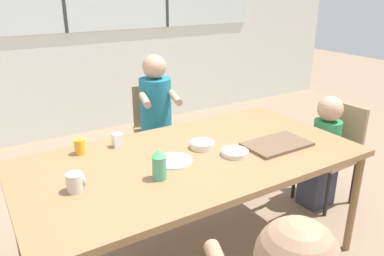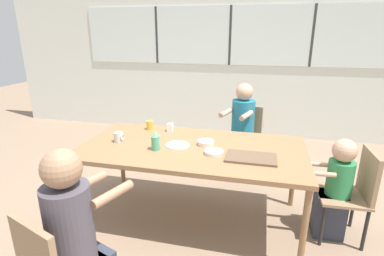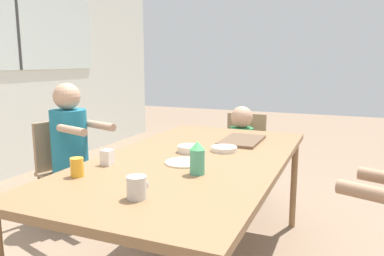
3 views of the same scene
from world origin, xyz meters
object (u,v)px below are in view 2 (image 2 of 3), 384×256
object	(u,v)px
person_woman_green_shirt	(241,132)
juice_glass	(150,125)
chair_for_toddler	(355,188)
sippy_cup	(156,141)
person_toddler	(335,191)
coffee_mug	(119,137)
person_man_blue_shirt	(77,244)
bowl_cereal	(214,152)
chair_for_woman_green_shirt	(246,132)
bowl_white_shallow	(206,143)
milk_carton_small	(170,127)

from	to	relation	value
person_woman_green_shirt	juice_glass	xyz separation A→B (m)	(-0.94, -0.84, 0.28)
chair_for_toddler	person_woman_green_shirt	size ratio (longest dim) A/B	0.72
sippy_cup	person_toddler	bearing A→B (deg)	7.34
coffee_mug	juice_glass	world-z (taller)	coffee_mug
coffee_mug	sippy_cup	distance (m)	0.43
person_man_blue_shirt	bowl_cereal	world-z (taller)	person_man_blue_shirt
chair_for_woman_green_shirt	chair_for_toddler	bearing A→B (deg)	144.48
person_woman_green_shirt	bowl_cereal	distance (m)	1.38
person_man_blue_shirt	bowl_white_shallow	distance (m)	1.41
sippy_cup	bowl_white_shallow	world-z (taller)	sippy_cup
chair_for_toddler	sippy_cup	distance (m)	1.79
juice_glass	bowl_white_shallow	size ratio (longest dim) A/B	0.62
coffee_mug	juice_glass	xyz separation A→B (m)	(0.15, 0.44, -0.00)
chair_for_woman_green_shirt	person_toddler	distance (m)	1.59
chair_for_woman_green_shirt	sippy_cup	bearing A→B (deg)	81.80
chair_for_woman_green_shirt	bowl_white_shallow	distance (m)	1.38
milk_carton_small	chair_for_woman_green_shirt	bearing A→B (deg)	53.49
chair_for_woman_green_shirt	juice_glass	bearing A→B (deg)	62.08
juice_glass	bowl_white_shallow	world-z (taller)	juice_glass
coffee_mug	sippy_cup	xyz separation A→B (m)	(0.42, -0.11, 0.04)
coffee_mug	bowl_cereal	xyz separation A→B (m)	(0.94, -0.08, -0.03)
person_man_blue_shirt	coffee_mug	xyz separation A→B (m)	(-0.28, 1.16, 0.26)
juice_glass	milk_carton_small	bearing A→B (deg)	-3.18
chair_for_woman_green_shirt	person_woman_green_shirt	size ratio (longest dim) A/B	0.72
sippy_cup	juice_glass	size ratio (longest dim) A/B	1.80
person_toddler	milk_carton_small	xyz separation A→B (m)	(-1.62, 0.32, 0.37)
sippy_cup	bowl_white_shallow	size ratio (longest dim) A/B	1.12
person_man_blue_shirt	bowl_cereal	size ratio (longest dim) A/B	7.16
person_man_blue_shirt	coffee_mug	size ratio (longest dim) A/B	12.31
sippy_cup	bowl_white_shallow	bearing A→B (deg)	27.98
milk_carton_small	sippy_cup	bearing A→B (deg)	-86.49
milk_carton_small	bowl_cereal	xyz separation A→B (m)	(0.56, -0.50, -0.03)
person_toddler	bowl_white_shallow	world-z (taller)	person_toddler
person_woman_green_shirt	bowl_white_shallow	xyz separation A→B (m)	(-0.25, -1.16, 0.25)
juice_glass	person_woman_green_shirt	bearing A→B (deg)	41.88
person_man_blue_shirt	bowl_cereal	xyz separation A→B (m)	(0.66, 1.08, 0.23)
person_woman_green_shirt	juice_glass	world-z (taller)	person_woman_green_shirt
person_toddler	coffee_mug	bearing A→B (deg)	90.60
person_woman_green_shirt	juice_glass	distance (m)	1.29
chair_for_toddler	person_man_blue_shirt	world-z (taller)	person_man_blue_shirt
chair_for_toddler	bowl_cereal	size ratio (longest dim) A/B	5.08
person_man_blue_shirt	bowl_cereal	distance (m)	1.29
coffee_mug	bowl_white_shallow	xyz separation A→B (m)	(0.83, 0.12, -0.03)
chair_for_toddler	person_woman_green_shirt	xyz separation A→B (m)	(-1.07, 1.17, 0.04)
person_toddler	milk_carton_small	distance (m)	1.69
person_woman_green_shirt	coffee_mug	world-z (taller)	person_woman_green_shirt
person_woman_green_shirt	juice_glass	bearing A→B (deg)	58.62
juice_glass	chair_for_woman_green_shirt	bearing A→B (deg)	45.34
chair_for_woman_green_shirt	milk_carton_small	distance (m)	1.29
chair_for_toddler	bowl_white_shallow	bearing A→B (deg)	87.30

